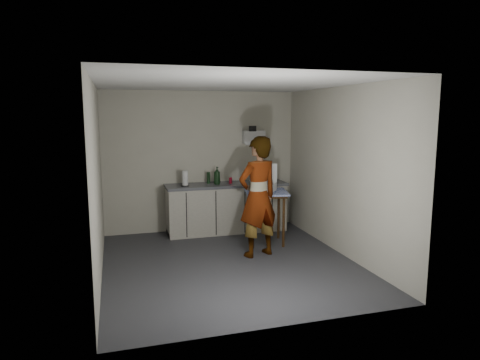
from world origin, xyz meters
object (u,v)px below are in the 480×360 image
object	(u,v)px
paper_towel	(185,179)
soda_can	(231,180)
dish_rack	(261,179)
standing_man	(258,197)
dark_bottle	(209,178)
soap_bottle	(217,176)
side_table	(266,198)
bakery_box	(266,185)
kitchen_counter	(227,209)

from	to	relation	value
paper_towel	soda_can	bearing A→B (deg)	3.02
paper_towel	dish_rack	size ratio (longest dim) A/B	0.66
standing_man	dark_bottle	world-z (taller)	standing_man
standing_man	soap_bottle	distance (m)	1.48
side_table	soap_bottle	size ratio (longest dim) A/B	2.77
standing_man	paper_towel	bearing A→B (deg)	-75.32
dish_rack	bakery_box	xyz separation A→B (m)	(-0.19, -0.79, 0.02)
soap_bottle	bakery_box	bearing A→B (deg)	-50.65
standing_man	dish_rack	distance (m)	1.53
soda_can	dark_bottle	size ratio (longest dim) A/B	0.52
soap_bottle	dark_bottle	bearing A→B (deg)	137.43
paper_towel	bakery_box	xyz separation A→B (m)	(1.24, -0.78, -0.04)
side_table	standing_man	world-z (taller)	standing_man
dish_rack	soda_can	bearing A→B (deg)	176.44
kitchen_counter	standing_man	size ratio (longest dim) A/B	1.21
side_table	dark_bottle	xyz separation A→B (m)	(-0.78, 0.98, 0.24)
side_table	soap_bottle	xyz separation A→B (m)	(-0.65, 0.86, 0.29)
kitchen_counter	side_table	distance (m)	1.07
bakery_box	dark_bottle	bearing A→B (deg)	164.48
kitchen_counter	paper_towel	distance (m)	0.99
soap_bottle	dish_rack	xyz separation A→B (m)	(0.84, -0.01, -0.10)
soap_bottle	standing_man	bearing A→B (deg)	-78.33
soap_bottle	soda_can	world-z (taller)	soap_bottle
dark_bottle	soda_can	bearing A→B (deg)	-13.98
dark_bottle	paper_towel	world-z (taller)	paper_towel
soda_can	dish_rack	distance (m)	0.58
soap_bottle	soda_can	xyz separation A→B (m)	(0.26, 0.02, -0.11)
soap_bottle	dish_rack	size ratio (longest dim) A/B	0.79
bakery_box	soap_bottle	bearing A→B (deg)	163.29
soap_bottle	soda_can	size ratio (longest dim) A/B	2.92
kitchen_counter	paper_towel	xyz separation A→B (m)	(-0.78, -0.06, 0.61)
kitchen_counter	dark_bottle	world-z (taller)	dark_bottle
dark_bottle	dish_rack	world-z (taller)	dish_rack
kitchen_counter	dark_bottle	bearing A→B (deg)	165.60
bakery_box	side_table	bearing A→B (deg)	-63.73
side_table	dish_rack	distance (m)	0.89
kitchen_counter	soda_can	xyz separation A→B (m)	(0.07, -0.02, 0.54)
standing_man	dark_bottle	xyz separation A→B (m)	(-0.43, 1.56, 0.09)
soap_bottle	paper_towel	distance (m)	0.59
standing_man	soda_can	xyz separation A→B (m)	(-0.04, 1.47, 0.04)
kitchen_counter	paper_towel	bearing A→B (deg)	-175.50
side_table	soap_bottle	world-z (taller)	soap_bottle
dark_bottle	bakery_box	size ratio (longest dim) A/B	0.47
kitchen_counter	side_table	bearing A→B (deg)	-62.81
side_table	dark_bottle	size ratio (longest dim) A/B	4.17
standing_man	dish_rack	xyz separation A→B (m)	(0.55, 1.43, 0.05)
side_table	dish_rack	size ratio (longest dim) A/B	2.18
side_table	dark_bottle	bearing A→B (deg)	140.75
kitchen_counter	soap_bottle	size ratio (longest dim) A/B	6.93
standing_man	side_table	bearing A→B (deg)	-138.08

